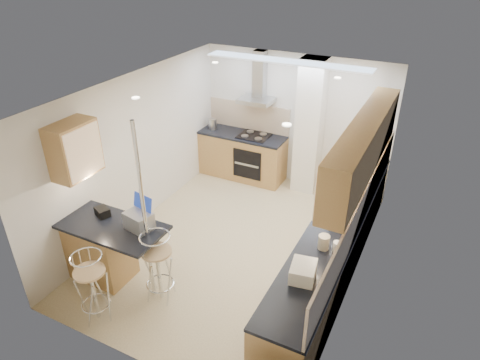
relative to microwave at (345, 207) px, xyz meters
The scene contains 16 objects.
ground 1.88m from the microwave, behind, with size 4.80×4.80×0.00m, color tan.
room_shell 1.33m from the microwave, behind, with size 3.64×4.84×2.51m.
right_counter 0.62m from the microwave, 105.00° to the right, with size 0.63×4.40×0.92m.
back_counter 3.21m from the microwave, 142.37° to the left, with size 1.70×0.63×0.92m.
peninsula 3.18m from the microwave, 148.69° to the right, with size 1.47×0.72×0.94m.
microwave is the anchor object (origin of this frame).
laptop 2.73m from the microwave, 146.45° to the right, with size 0.34×0.25×0.23m, color #A9ADB1.
bag 3.28m from the microwave, 152.91° to the right, with size 0.21×0.15×0.11m, color black.
bar_stool_near 3.40m from the microwave, 137.28° to the right, with size 0.40×0.40×0.98m, color tan, non-canonical shape.
bar_stool_end 2.60m from the microwave, 140.15° to the right, with size 0.41×0.41×1.01m, color tan, non-canonical shape.
jar_a 0.28m from the microwave, 107.92° to the left, with size 0.12×0.12×0.20m, color silver.
jar_b 0.53m from the microwave, 82.71° to the left, with size 0.11×0.11×0.13m, color silver.
jar_c 0.82m from the microwave, 93.25° to the right, with size 0.14×0.14×0.18m, color #AFA68C.
jar_d 0.83m from the microwave, 81.91° to the right, with size 0.10×0.10×0.14m, color white.
bread_bin 1.44m from the microwave, 93.78° to the right, with size 0.27×0.34×0.18m, color silver.
kettle 3.66m from the microwave, 148.96° to the left, with size 0.16×0.16×0.21m, color #ABADB0.
Camera 1 is at (2.45, -4.80, 4.17)m, focal length 32.00 mm.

